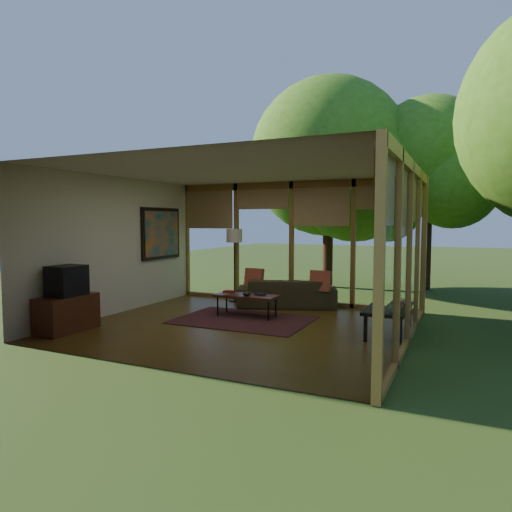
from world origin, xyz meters
The scene contains 25 objects.
floor centered at (0.00, 0.00, 0.00)m, with size 5.50×5.50×0.00m, color brown.
ceiling centered at (0.00, 0.00, 2.70)m, with size 5.50×5.50×0.00m, color white.
wall_left centered at (-2.75, 0.00, 1.35)m, with size 0.04×5.00×2.70m, color silver.
wall_front centered at (0.00, -2.50, 1.35)m, with size 5.50×0.04×2.70m, color silver.
window_wall_back centered at (0.00, 2.50, 1.35)m, with size 5.50×0.12×2.70m, color olive.
window_wall_right centered at (2.75, 0.00, 1.35)m, with size 0.12×5.00×2.70m, color olive.
tree_nw centered at (0.03, 5.39, 3.57)m, with size 4.34×4.34×5.75m.
tree_ne centered at (2.56, 5.91, 3.49)m, with size 3.18×3.18×5.10m.
rug centered at (-0.18, 0.44, 0.01)m, with size 2.43×1.72×0.01m, color maroon.
sofa centered at (0.09, 2.00, 0.30)m, with size 2.08×0.81×0.61m, color #3D351E.
pillow_left centered at (-0.66, 1.95, 0.58)m, with size 0.41×0.14×0.41m, color maroon.
pillow_right centered at (0.84, 1.95, 0.59)m, with size 0.42×0.14×0.42m, color maroon.
ct_book_lower centered at (-0.61, 0.68, 0.44)m, with size 0.19×0.14×0.03m, color #BBB1AA.
ct_book_upper centered at (-0.61, 0.68, 0.47)m, with size 0.20×0.15×0.03m, color maroon.
ct_book_side centered at (-0.01, 0.81, 0.44)m, with size 0.19×0.14×0.03m, color black.
ct_bowl centered at (-0.21, 0.63, 0.46)m, with size 0.16×0.16×0.07m, color black.
media_cabinet centered at (-2.47, -1.55, 0.30)m, with size 0.50×1.00×0.60m, color #552817.
television centered at (-2.45, -1.55, 0.85)m, with size 0.45×0.55×0.50m, color black.
console_book_a centered at (2.40, 0.07, 0.49)m, with size 0.21×0.15×0.08m, color #386358.
console_book_b centered at (2.40, 0.52, 0.50)m, with size 0.21×0.15×0.09m, color maroon.
console_book_c centered at (2.40, 0.92, 0.48)m, with size 0.22×0.16×0.06m, color #BBB1AA.
floor_lamp centered at (-1.25, 2.16, 1.41)m, with size 0.36×0.36×1.65m.
coffee_table centered at (-0.26, 0.73, 0.39)m, with size 1.20×0.50×0.43m.
side_console centered at (2.40, 0.47, 0.41)m, with size 0.60×1.40×0.46m.
wall_painting centered at (-2.71, 1.40, 1.55)m, with size 0.06×1.35×1.15m.
Camera 1 is at (3.50, -7.03, 1.83)m, focal length 32.00 mm.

